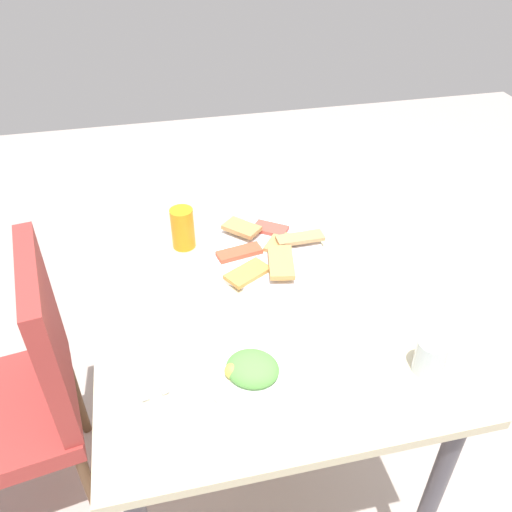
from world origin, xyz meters
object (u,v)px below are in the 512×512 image
Objects in this scene: salad_plate_greens at (252,371)px; spoon at (136,367)px; paper_napkin at (145,367)px; soda_can at (183,228)px; drinking_glass at (430,356)px; fork at (153,364)px; dining_chair at (21,387)px; pide_platter at (264,251)px; dining_table at (251,297)px.

salad_plate_greens is 0.26m from spoon.
soda_can is at bearing -17.54° from paper_napkin.
salad_plate_greens is 0.39m from drinking_glass.
soda_can reaches higher than paper_napkin.
spoon is (0.00, 0.04, 0.00)m from fork.
drinking_glass is 0.48× the size of fork.
dining_chair is 4.35× the size of salad_plate_greens.
pide_platter is 0.50m from paper_napkin.
soda_can reaches higher than drinking_glass.
dining_chair is 0.51m from paper_napkin.
fork is (0.08, 0.21, -0.01)m from salad_plate_greens.
soda_can reaches higher than spoon.
dining_chair is 7.39× the size of soda_can.
salad_plate_greens is at bearing -125.11° from fork.
dining_table is 0.41m from fork.
drinking_glass reaches higher than salad_plate_greens.
dining_table is at bearing -58.67° from spoon.
salad_plate_greens reaches higher than spoon.
pide_platter is 0.55m from drinking_glass.
paper_napkin is at bearing -99.65° from spoon.
fork is (-0.35, 0.34, -0.01)m from pide_platter.
soda_can is 0.63× the size of spoon.
salad_plate_greens reaches higher than paper_napkin.
soda_can is (0.09, 0.22, 0.05)m from pide_platter.
fork is 0.93× the size of spoon.
drinking_glass reaches higher than fork.
spoon is at bearing 130.97° from dining_table.
paper_napkin is 0.02m from spoon.
spoon is at bearing 90.00° from paper_napkin.
dining_chair is at bearing 67.69° from drinking_glass.
pide_platter is at bearing -17.03° from salad_plate_greens.
dining_chair is 5.03× the size of fork.
pide_platter is at bearing -58.67° from fork.
soda_can is 0.68× the size of fork.
salad_plate_greens is at bearing -119.34° from dining_chair.
dining_chair is at bearing 110.86° from soda_can.
salad_plate_greens is (-0.35, 0.07, 0.11)m from dining_table.
spoon is (0.15, 0.62, -0.04)m from drinking_glass.
pide_platter is 0.24m from soda_can.
dining_chair is at bearing 44.05° from spoon.
fork is at bearing -90.00° from paper_napkin.
fork is (-0.44, 0.12, -0.06)m from soda_can.
soda_can is at bearing 38.58° from drinking_glass.
drinking_glass is at bearing -144.05° from dining_table.
drinking_glass is at bearing -153.17° from pide_platter.
paper_napkin is 0.02m from fork.
dining_table is 0.43m from spoon.
soda_can is at bearing 67.06° from pide_platter.
fork and spoon have the same top height.
drinking_glass is 0.44× the size of spoon.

